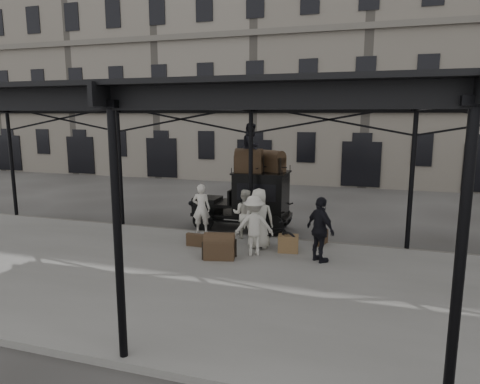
# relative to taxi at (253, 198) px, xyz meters

# --- Properties ---
(ground) EXTENTS (120.00, 120.00, 0.00)m
(ground) POSITION_rel_taxi_xyz_m (0.26, -3.22, -1.20)
(ground) COLOR #383533
(ground) RESTS_ON ground
(platform) EXTENTS (28.00, 8.00, 0.15)m
(platform) POSITION_rel_taxi_xyz_m (0.26, -5.22, -1.13)
(platform) COLOR slate
(platform) RESTS_ON ground
(canopy) EXTENTS (22.50, 9.00, 4.74)m
(canopy) POSITION_rel_taxi_xyz_m (0.26, -4.94, 3.39)
(canopy) COLOR black
(canopy) RESTS_ON ground
(building_frontage) EXTENTS (64.00, 8.00, 14.00)m
(building_frontage) POSITION_rel_taxi_xyz_m (0.26, 14.78, 5.80)
(building_frontage) COLOR slate
(building_frontage) RESTS_ON ground
(taxi) EXTENTS (3.65, 1.55, 2.18)m
(taxi) POSITION_rel_taxi_xyz_m (0.00, 0.00, 0.00)
(taxi) COLOR black
(taxi) RESTS_ON ground
(porter_left) EXTENTS (0.68, 0.50, 1.72)m
(porter_left) POSITION_rel_taxi_xyz_m (-1.45, -1.42, -0.20)
(porter_left) COLOR silver
(porter_left) RESTS_ON platform
(porter_midleft) EXTENTS (0.84, 0.68, 1.64)m
(porter_midleft) POSITION_rel_taxi_xyz_m (0.16, -1.58, -0.23)
(porter_midleft) COLOR silver
(porter_midleft) RESTS_ON platform
(porter_centre) EXTENTS (1.06, 0.88, 1.86)m
(porter_centre) POSITION_rel_taxi_xyz_m (0.90, -2.51, -0.12)
(porter_centre) COLOR beige
(porter_centre) RESTS_ON platform
(porter_official) EXTENTS (1.09, 1.07, 1.84)m
(porter_official) POSITION_rel_taxi_xyz_m (2.85, -3.22, -0.13)
(porter_official) COLOR black
(porter_official) RESTS_ON platform
(porter_right) EXTENTS (1.28, 0.99, 1.75)m
(porter_right) POSITION_rel_taxi_xyz_m (0.93, -3.18, -0.18)
(porter_right) COLOR beige
(porter_right) RESTS_ON platform
(bicycle) EXTENTS (1.94, 1.32, 0.97)m
(bicycle) POSITION_rel_taxi_xyz_m (1.29, -2.37, -0.57)
(bicycle) COLOR black
(bicycle) RESTS_ON platform
(porter_roof) EXTENTS (0.83, 0.97, 1.74)m
(porter_roof) POSITION_rel_taxi_xyz_m (-0.03, -0.10, 1.84)
(porter_roof) COLOR black
(porter_roof) RESTS_ON taxi
(steamer_trunk_roof_near) EXTENTS (1.01, 0.68, 0.70)m
(steamer_trunk_roof_near) POSITION_rel_taxi_xyz_m (-0.08, -0.25, 1.33)
(steamer_trunk_roof_near) COLOR #493522
(steamer_trunk_roof_near) RESTS_ON taxi
(steamer_trunk_roof_far) EXTENTS (1.02, 0.88, 0.64)m
(steamer_trunk_roof_far) POSITION_rel_taxi_xyz_m (0.67, 0.20, 1.30)
(steamer_trunk_roof_far) COLOR #493522
(steamer_trunk_roof_far) RESTS_ON taxi
(steamer_trunk_platform) EXTENTS (0.96, 0.71, 0.63)m
(steamer_trunk_platform) POSITION_rel_taxi_xyz_m (0.09, -3.80, -0.74)
(steamer_trunk_platform) COLOR #493522
(steamer_trunk_platform) RESTS_ON platform
(wicker_hamper) EXTENTS (0.66, 0.54, 0.50)m
(wicker_hamper) POSITION_rel_taxi_xyz_m (1.84, -2.60, -0.80)
(wicker_hamper) COLOR #926643
(wicker_hamper) RESTS_ON platform
(suitcase_upright) EXTENTS (0.33, 0.62, 0.45)m
(suitcase_upright) POSITION_rel_taxi_xyz_m (2.72, -1.58, -0.83)
(suitcase_upright) COLOR #493522
(suitcase_upright) RESTS_ON platform
(suitcase_flat) EXTENTS (0.60, 0.17, 0.40)m
(suitcase_flat) POSITION_rel_taxi_xyz_m (-1.02, -2.94, -0.85)
(suitcase_flat) COLOR #493522
(suitcase_flat) RESTS_ON platform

